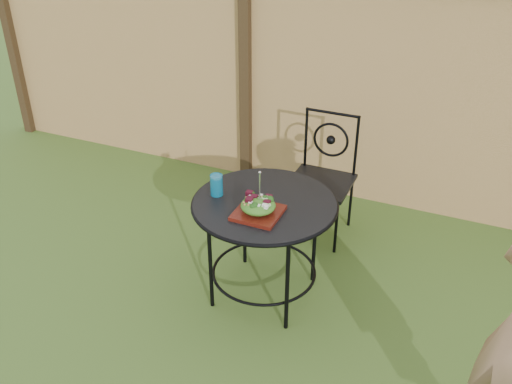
% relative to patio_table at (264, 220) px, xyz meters
% --- Properties ---
extents(fence, '(8.00, 0.12, 1.90)m').
position_rel_patio_table_xyz_m(fence, '(0.50, 1.52, 0.36)').
color(fence, tan).
rests_on(fence, ground).
extents(patio_table, '(0.92, 0.92, 0.72)m').
position_rel_patio_table_xyz_m(patio_table, '(0.00, 0.00, 0.00)').
color(patio_table, black).
rests_on(patio_table, ground).
extents(patio_chair, '(0.46, 0.46, 0.95)m').
position_rel_patio_table_xyz_m(patio_chair, '(0.11, 0.90, -0.08)').
color(patio_chair, black).
rests_on(patio_chair, ground).
extents(salad_plate, '(0.27, 0.27, 0.02)m').
position_rel_patio_table_xyz_m(salad_plate, '(0.02, -0.15, 0.15)').
color(salad_plate, '#3F0A09').
rests_on(salad_plate, patio_table).
extents(salad, '(0.21, 0.21, 0.08)m').
position_rel_patio_table_xyz_m(salad, '(0.02, -0.15, 0.20)').
color(salad, '#235614').
rests_on(salad, salad_plate).
extents(fork, '(0.01, 0.01, 0.18)m').
position_rel_patio_table_xyz_m(fork, '(0.03, -0.15, 0.33)').
color(fork, silver).
rests_on(fork, salad).
extents(drinking_glass, '(0.08, 0.08, 0.14)m').
position_rel_patio_table_xyz_m(drinking_glass, '(-0.31, -0.04, 0.21)').
color(drinking_glass, '#0C678D').
rests_on(drinking_glass, patio_table).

